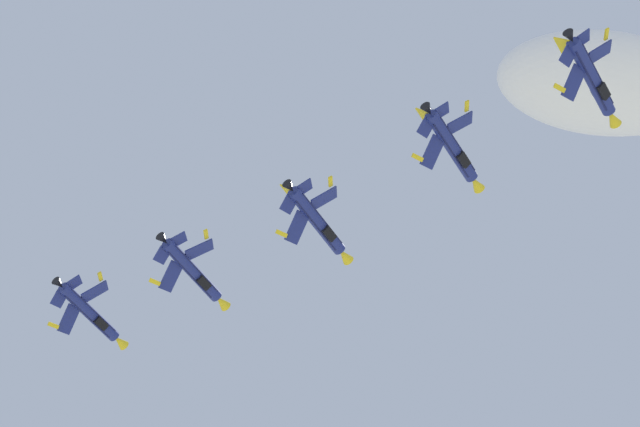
% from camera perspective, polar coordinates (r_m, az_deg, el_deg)
% --- Properties ---
extents(cloud_near_formation, '(40.62, 20.55, 17.44)m').
position_cam_1_polar(cloud_near_formation, '(221.60, 13.91, 6.28)').
color(cloud_near_formation, white).
extents(fighter_jet_lead, '(11.16, 13.43, 6.64)m').
position_cam_1_polar(fighter_jet_lead, '(168.37, -11.33, -4.89)').
color(fighter_jet_lead, navy).
extents(fighter_jet_left_wing, '(11.42, 13.43, 5.67)m').
position_cam_1_polar(fighter_jet_left_wing, '(158.37, -6.31, -2.89)').
color(fighter_jet_left_wing, navy).
extents(fighter_jet_right_wing, '(11.18, 13.43, 6.50)m').
position_cam_1_polar(fighter_jet_right_wing, '(149.77, -0.10, -0.45)').
color(fighter_jet_right_wing, navy).
extents(fighter_jet_left_outer, '(11.25, 13.43, 6.27)m').
position_cam_1_polar(fighter_jet_left_outer, '(148.44, 6.60, 3.25)').
color(fighter_jet_left_outer, navy).
extents(fighter_jet_right_outer, '(11.17, 13.43, 6.69)m').
position_cam_1_polar(fighter_jet_right_outer, '(145.22, 13.36, 6.52)').
color(fighter_jet_right_outer, navy).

